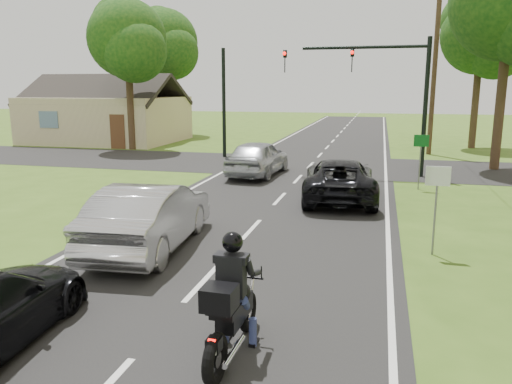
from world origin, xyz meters
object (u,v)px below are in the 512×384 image
dark_suv (339,179)px  utility_pole_far (435,66)px  motorcycle_rider (231,309)px  silver_sedan (150,216)px  silver_suv (258,158)px  traffic_signal (382,82)px  sign_white (437,189)px  sign_green (421,149)px

dark_suv → utility_pole_far: bearing=-112.2°
motorcycle_rider → silver_sedan: (-3.38, 4.36, 0.07)m
silver_sedan → silver_suv: bearing=-95.3°
silver_sedan → traffic_signal: (5.33, 12.18, 3.31)m
motorcycle_rider → sign_white: size_ratio=1.05×
traffic_signal → silver_sedan: bearing=-113.6°
silver_sedan → sign_green: bearing=-131.8°
silver_sedan → sign_white: sign_white is taller
silver_sedan → utility_pole_far: bearing=-116.9°
traffic_signal → utility_pole_far: size_ratio=0.64×
dark_suv → silver_suv: (-3.96, 4.13, 0.08)m
dark_suv → silver_suv: 5.72m
motorcycle_rider → traffic_signal: (1.95, 16.55, 3.38)m
traffic_signal → utility_pole_far: (2.86, 8.00, 0.95)m
sign_white → sign_green: size_ratio=1.00×
silver_sedan → sign_green: 11.49m
utility_pole_far → traffic_signal: bearing=-109.7°
motorcycle_rider → sign_white: (3.31, 5.53, 0.84)m
motorcycle_rider → utility_pole_far: 25.39m
silver_sedan → traffic_signal: 13.70m
utility_pole_far → sign_green: bearing=-96.7°
motorcycle_rider → sign_white: bearing=60.8°
motorcycle_rider → dark_suv: motorcycle_rider is taller
utility_pole_far → sign_white: bearing=-94.5°
utility_pole_far → silver_sedan: bearing=-112.1°
traffic_signal → sign_green: size_ratio=3.00×
dark_suv → silver_suv: size_ratio=1.11×
utility_pole_far → sign_green: size_ratio=4.71×
motorcycle_rider → dark_suv: size_ratio=0.43×
motorcycle_rider → silver_suv: size_ratio=0.48×
silver_suv → utility_pole_far: 13.17m
silver_suv → motorcycle_rider: bearing=106.5°
dark_suv → sign_green: bearing=-143.2°
sign_white → sign_green: (0.20, 8.00, 0.00)m
dark_suv → sign_white: (2.65, -5.44, 0.86)m
dark_suv → utility_pole_far: size_ratio=0.52×
sign_white → silver_suv: bearing=124.6°
silver_sedan → sign_white: (6.69, 1.17, 0.77)m
sign_green → utility_pole_far: bearing=83.3°
sign_white → sign_green: 8.00m
motorcycle_rider → silver_suv: motorcycle_rider is taller
motorcycle_rider → traffic_signal: 17.00m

